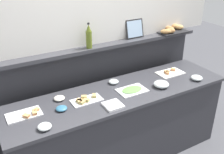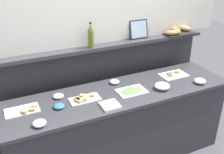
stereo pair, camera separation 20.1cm
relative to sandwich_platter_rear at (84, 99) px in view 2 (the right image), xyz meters
The scene contains 17 objects.
ground_plane 1.16m from the sandwich_platter_rear, 56.01° to the left, with size 12.00×12.00×0.00m, color #4C4C51.
buffet_counter 0.61m from the sandwich_platter_rear, ahead, with size 2.47×0.66×0.90m.
back_ledge_unit 0.68m from the sandwich_platter_rear, 51.36° to the left, with size 2.67×0.22×1.28m.
sandwich_platter_rear is the anchor object (origin of this frame).
sandwich_platter_side 0.57m from the sandwich_platter_rear, behind, with size 0.31×0.18×0.04m.
sandwich_platter_front 1.16m from the sandwich_platter_rear, ahead, with size 0.32×0.21×0.04m.
cold_cuts_platter 0.52m from the sandwich_platter_rear, ahead, with size 0.31×0.21×0.02m.
glass_bowl_large 0.54m from the sandwich_platter_rear, 153.95° to the right, with size 0.12×0.12×0.05m.
glass_bowl_medium 0.85m from the sandwich_platter_rear, ahead, with size 0.17×0.17×0.07m.
glass_bowl_small 0.47m from the sandwich_platter_rear, 23.90° to the left, with size 0.11×0.11×0.04m.
glass_bowl_extra 1.32m from the sandwich_platter_rear, ahead, with size 0.13×0.13×0.05m.
condiment_bowl_teal 0.27m from the sandwich_platter_rear, behind, with size 0.11×0.11×0.04m, color teal.
condiment_bowl_dark 0.27m from the sandwich_platter_rear, 145.40° to the left, with size 0.11×0.11×0.04m, color silver.
napkin_stack 0.29m from the sandwich_platter_rear, 49.93° to the right, with size 0.17×0.17×0.02m, color white.
olive_oil_bottle 0.69m from the sandwich_platter_rear, 58.55° to the left, with size 0.06×0.06×0.28m.
bread_basket 1.55m from the sandwich_platter_rear, 16.55° to the left, with size 0.43×0.30×0.08m.
framed_picture 1.10m from the sandwich_platter_rear, 27.77° to the left, with size 0.24×0.06×0.22m.
Camera 2 is at (-1.10, -2.14, 2.25)m, focal length 41.98 mm.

